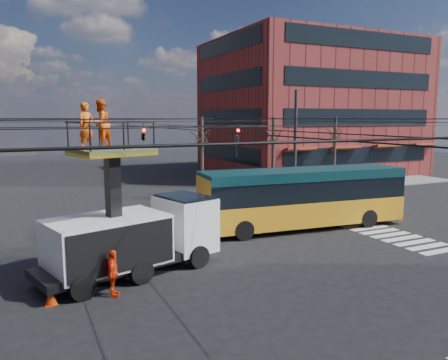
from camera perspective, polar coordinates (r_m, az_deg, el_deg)
ground at (r=18.08m, az=-1.25°, el=-11.04°), size 120.00×120.00×0.00m
sidewalk_ne at (r=46.41m, az=12.09°, el=0.68°), size 18.00×18.00×0.12m
crosswalks at (r=18.08m, az=-1.25°, el=-11.01°), size 22.40×22.40×0.02m
building_ne at (r=49.02m, az=11.13°, el=9.23°), size 20.06×16.06×14.00m
overhead_network at (r=17.50m, az=-2.04°, el=2.72°), size 24.24×24.24×8.00m
tree_a at (r=31.49m, az=-2.91°, el=5.74°), size 2.00×2.00×6.00m
tree_b at (r=34.21m, az=6.49°, el=5.89°), size 2.00×2.00×6.00m
tree_c at (r=37.69m, az=14.33°, el=5.89°), size 2.00×2.00×6.00m
utility_truck at (r=17.03m, az=-11.75°, el=-5.02°), size 7.36×4.15×6.61m
city_bus at (r=23.93m, az=10.29°, el=-2.14°), size 11.51×3.63×3.20m
traffic_cone at (r=15.42m, az=-21.67°, el=-13.70°), size 0.36×0.36×0.71m
worker_ground at (r=15.33m, az=-14.29°, el=-11.74°), size 0.68×1.01×1.59m
flagger at (r=22.52m, az=4.38°, el=-4.58°), size 1.25×1.48×1.98m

